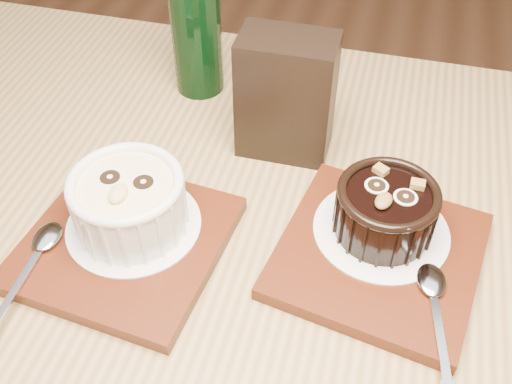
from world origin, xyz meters
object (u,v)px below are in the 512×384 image
ramekin_dark (386,209)px  green_bottle (196,25)px  table (250,322)px  ramekin_white (129,200)px  tray_left (125,243)px  tray_right (378,255)px  condiment_stand (286,96)px

ramekin_dark → green_bottle: green_bottle is taller
table → ramekin_dark: ramekin_dark is taller
table → ramekin_white: size_ratio=11.19×
tray_left → table: bearing=2.5°
tray_left → tray_right: size_ratio=1.00×
tray_left → ramekin_dark: 0.25m
table → ramekin_white: (-0.12, 0.01, 0.14)m
ramekin_dark → green_bottle: (-0.25, 0.20, 0.04)m
ramekin_white → green_bottle: 0.26m
tray_right → green_bottle: (-0.25, 0.22, 0.08)m
tray_left → tray_right: (0.24, 0.05, 0.00)m
table → condiment_stand: (-0.01, 0.18, 0.16)m
table → ramekin_white: bearing=174.3°
tray_left → green_bottle: bearing=93.1°
tray_right → green_bottle: green_bottle is taller
table → green_bottle: 0.35m
green_bottle → ramekin_white: bearing=-86.1°
tray_right → green_bottle: size_ratio=0.80×
tray_left → ramekin_white: (0.00, 0.02, 0.04)m
table → tray_right: tray_right is taller
ramekin_white → condiment_stand: (0.11, 0.17, 0.02)m
ramekin_white → ramekin_dark: 0.24m
tray_right → green_bottle: bearing=138.1°
ramekin_white → ramekin_dark: (0.23, 0.05, -0.00)m
table → ramekin_dark: (0.11, 0.07, 0.14)m
tray_left → condiment_stand: 0.23m
tray_left → green_bottle: (-0.01, 0.27, 0.08)m
ramekin_white → table: bearing=-8.9°
tray_right → ramekin_dark: 0.05m
ramekin_white → tray_right: 0.24m
condiment_stand → ramekin_dark: bearing=-43.2°
ramekin_white → green_bottle: size_ratio=0.48×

